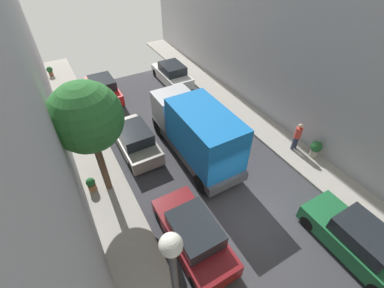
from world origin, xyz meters
name	(u,v)px	position (x,y,z in m)	size (l,w,h in m)	color
ground	(249,219)	(0.00, 0.00, 0.00)	(32.00, 32.00, 0.00)	#38383D
sidewalk_left	(143,277)	(-5.00, 0.00, 0.07)	(2.00, 44.00, 0.15)	#A8A399
sidewalk_right	(325,177)	(5.00, 0.00, 0.07)	(2.00, 44.00, 0.15)	#A8A399
parked_car_left_2	(193,234)	(-2.70, 0.25, 0.72)	(1.78, 4.20, 1.57)	maroon
parked_car_left_3	(135,140)	(-2.70, 6.83, 0.72)	(1.78, 4.20, 1.57)	gray
parked_car_left_4	(103,89)	(-2.70, 13.45, 0.72)	(1.78, 4.20, 1.57)	red
parked_car_right_2	(357,240)	(2.70, -3.10, 0.72)	(1.78, 4.20, 1.57)	#1E6638
parked_car_right_3	(172,74)	(2.70, 13.09, 0.72)	(1.78, 4.20, 1.57)	white
delivery_truck	(196,131)	(0.00, 4.68, 1.79)	(2.26, 6.60, 3.38)	#4C4C51
pedestrian	(297,136)	(5.11, 2.35, 1.07)	(0.40, 0.36, 1.72)	#2D334C
street_tree_0	(87,118)	(-4.88, 4.77, 4.29)	(2.88, 2.88, 5.62)	brown
potted_plant_0	(316,148)	(5.62, 1.39, 0.68)	(0.60, 0.60, 0.95)	#B2A899
potted_plant_1	(50,71)	(-5.69, 18.89, 0.58)	(0.47, 0.47, 0.76)	brown
potted_plant_2	(91,184)	(-5.61, 5.03, 0.52)	(0.43, 0.43, 0.72)	brown
lamp_post	(175,286)	(-4.60, -2.24, 4.02)	(0.44, 0.44, 5.93)	#333338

